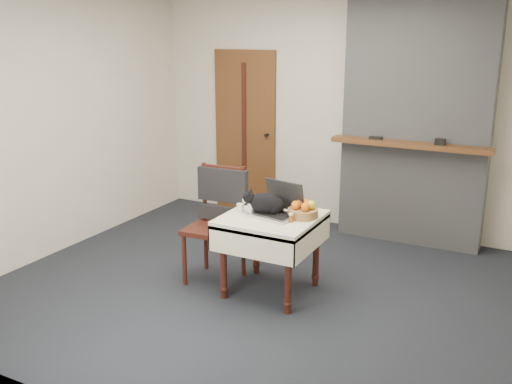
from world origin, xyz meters
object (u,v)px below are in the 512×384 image
side_table (271,228)px  laptop (278,207)px  pill_bottle (291,217)px  cat (266,204)px  fruit_basket (303,210)px  door (245,133)px  cream_jar (240,208)px  chair (219,207)px

side_table → laptop: 0.20m
side_table → pill_bottle: (0.22, -0.07, 0.15)m
cat → fruit_basket: 0.32m
laptop → fruit_basket: size_ratio=1.73×
door → fruit_basket: 2.49m
door → pill_bottle: 2.60m
door → laptop: 2.40m
door → side_table: (1.34, -2.00, -0.41)m
pill_bottle → cat: bearing=162.2°
laptop → cream_jar: size_ratio=6.11×
cream_jar → chair: size_ratio=0.07×
side_table → pill_bottle: bearing=-18.2°
door → pill_bottle: door is taller
pill_bottle → fruit_basket: fruit_basket is taller
pill_bottle → chair: bearing=168.9°
cream_jar → chair: bearing=159.1°
laptop → pill_bottle: bearing=-22.9°
cat → pill_bottle: size_ratio=6.00×
side_table → fruit_basket: 0.32m
side_table → cream_jar: 0.33m
side_table → laptop: bearing=50.8°
cat → chair: (-0.51, 0.07, -0.12)m
fruit_basket → pill_bottle: bearing=-102.2°
side_table → chair: size_ratio=0.74×
cream_jar → side_table: bearing=4.8°
door → side_table: size_ratio=2.56×
door → cat: bearing=-57.1°
cat → fruit_basket: size_ratio=1.75×
laptop → cream_jar: laptop is taller
laptop → chair: size_ratio=0.42×
pill_bottle → fruit_basket: (0.04, 0.16, 0.02)m
side_table → laptop: laptop is taller
door → cream_jar: bearing=-62.5°
fruit_basket → door: bearing=129.8°
pill_bottle → cream_jar: bearing=174.7°
fruit_basket → chair: (-0.82, -0.01, -0.09)m
chair → cream_jar: bearing=-24.5°
cream_jar → fruit_basket: size_ratio=0.28×
laptop → pill_bottle: size_ratio=5.93×
cat → pill_bottle: bearing=-29.3°
side_table → pill_bottle: size_ratio=10.44×
pill_bottle → laptop: bearing=145.2°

